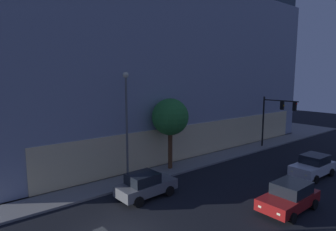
{
  "coord_description": "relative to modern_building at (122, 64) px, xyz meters",
  "views": [
    {
      "loc": [
        -6.06,
        -11.43,
        7.92
      ],
      "look_at": [
        7.78,
        5.97,
        4.84
      ],
      "focal_mm": 29.7,
      "sensor_mm": 36.0,
      "label": 1
    }
  ],
  "objects": [
    {
      "name": "sidewalk_corner",
      "position": [
        -13.57,
        11.53,
        -9.73
      ],
      "size": [
        80.0,
        60.0,
        0.15
      ],
      "primitive_type": "cube",
      "color": "gray",
      "rests_on": "ground"
    },
    {
      "name": "modern_building",
      "position": [
        0.0,
        0.0,
        0.0
      ],
      "size": [
        36.02,
        32.11,
        19.76
      ],
      "color": "#4C4C51",
      "rests_on": "ground"
    },
    {
      "name": "traffic_light_far_corner",
      "position": [
        8.16,
        -18.97,
        -5.64
      ],
      "size": [
        0.54,
        3.85,
        5.62
      ],
      "color": "black",
      "rests_on": "sidewalk_corner"
    },
    {
      "name": "street_lamp_sidewalk",
      "position": [
        -9.39,
        -17.22,
        -4.56
      ],
      "size": [
        0.44,
        0.44,
        8.15
      ],
      "color": "#606060",
      "rests_on": "sidewalk_corner"
    },
    {
      "name": "sidewalk_tree",
      "position": [
        -5.1,
        -17.05,
        -5.24
      ],
      "size": [
        3.11,
        3.11,
        6.02
      ],
      "color": "brown",
      "rests_on": "sidewalk_corner"
    },
    {
      "name": "car_grey",
      "position": [
        -9.88,
        -20.37,
        -8.96
      ],
      "size": [
        4.14,
        2.15,
        1.69
      ],
      "color": "slate",
      "rests_on": "ground"
    },
    {
      "name": "car_red",
      "position": [
        -4.08,
        -27.17,
        -8.97
      ],
      "size": [
        4.27,
        2.17,
        1.65
      ],
      "color": "maroon",
      "rests_on": "ground"
    },
    {
      "name": "car_white",
      "position": [
        2.89,
        -25.43,
        -8.94
      ],
      "size": [
        4.21,
        2.17,
        1.73
      ],
      "color": "silver",
      "rests_on": "ground"
    }
  ]
}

